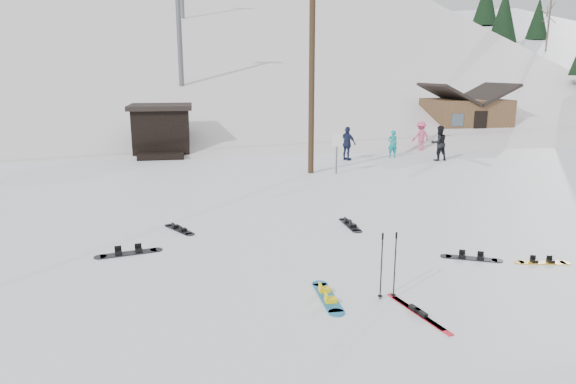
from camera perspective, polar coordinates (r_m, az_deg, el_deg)
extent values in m
plane|color=white|center=(10.18, 8.94, -13.44)|extent=(200.00, 200.00, 0.00)
cube|color=silver|center=(65.75, -7.11, -1.39)|extent=(60.00, 85.24, 65.97)
cube|color=white|center=(73.21, 24.32, -0.17)|extent=(45.66, 93.98, 54.59)
cylinder|color=#3A2819|center=(23.13, 2.66, 13.15)|extent=(0.26, 0.26, 9.00)
cylinder|color=#595B60|center=(23.30, 5.43, 4.22)|extent=(0.07, 0.07, 1.80)
cube|color=white|center=(23.17, 5.49, 5.79)|extent=(0.50, 0.04, 0.60)
cube|color=black|center=(29.81, -13.83, 6.55)|extent=(3.00, 3.00, 2.50)
cube|color=black|center=(29.69, -13.98, 9.18)|extent=(3.40, 3.40, 0.25)
cube|color=black|center=(28.17, -13.92, 3.92)|extent=(2.40, 1.20, 0.30)
cylinder|color=#595B60|center=(38.67, -11.98, 17.02)|extent=(0.36, 0.36, 8.00)
cube|color=brown|center=(37.39, 19.03, 7.67)|extent=(5.00, 4.00, 2.70)
cube|color=black|center=(36.65, 17.35, 10.36)|extent=(2.69, 4.40, 1.43)
cube|color=black|center=(37.96, 21.04, 10.16)|extent=(2.69, 4.40, 1.43)
cube|color=black|center=(35.67, 20.56, 6.90)|extent=(0.90, 0.06, 1.90)
cube|color=#1A71AB|center=(10.80, 4.40, -11.60)|extent=(0.32, 1.40, 0.03)
cylinder|color=#1A71AB|center=(11.41, 3.51, -10.15)|extent=(0.32, 0.32, 0.03)
cylinder|color=#1A71AB|center=(10.19, 5.41, -13.21)|extent=(0.32, 0.32, 0.03)
cube|color=yellow|center=(10.99, 4.08, -10.77)|extent=(0.23, 0.17, 0.09)
cube|color=yellow|center=(10.55, 4.76, -11.86)|extent=(0.23, 0.17, 0.09)
cube|color=#B31220|center=(10.38, 14.54, -13.09)|extent=(0.52, 1.69, 0.02)
cube|color=black|center=(10.36, 14.56, -12.86)|extent=(0.16, 0.32, 0.08)
cube|color=#B31220|center=(10.50, 13.93, -12.73)|extent=(0.52, 1.69, 0.02)
cube|color=black|center=(10.48, 13.95, -12.49)|extent=(0.16, 0.32, 0.08)
cylinder|color=black|center=(10.62, 10.33, -8.25)|extent=(0.03, 0.03, 1.38)
cylinder|color=black|center=(10.86, 10.19, -11.29)|extent=(0.10, 0.10, 0.01)
cylinder|color=black|center=(10.40, 10.48, -4.84)|extent=(0.04, 0.04, 0.13)
cylinder|color=black|center=(10.72, 11.78, -8.11)|extent=(0.03, 0.03, 1.38)
cylinder|color=black|center=(10.96, 11.63, -11.13)|extent=(0.10, 0.10, 0.01)
cylinder|color=black|center=(10.50, 11.96, -4.72)|extent=(0.04, 0.04, 0.13)
cube|color=black|center=(13.80, -17.27, -6.53)|extent=(1.41, 0.60, 0.03)
cylinder|color=black|center=(13.86, -14.43, -6.25)|extent=(0.32, 0.32, 0.03)
cylinder|color=black|center=(13.77, -20.14, -6.80)|extent=(0.32, 0.32, 0.03)
cube|color=black|center=(13.80, -16.26, -6.20)|extent=(0.21, 0.26, 0.09)
cube|color=black|center=(13.76, -18.32, -6.40)|extent=(0.21, 0.26, 0.09)
cube|color=black|center=(15.42, -11.98, -4.12)|extent=(0.86, 1.15, 0.02)
cylinder|color=black|center=(15.92, -13.07, -3.63)|extent=(0.27, 0.27, 0.02)
cylinder|color=black|center=(14.93, -10.82, -4.64)|extent=(0.27, 0.27, 0.02)
cube|color=black|center=(15.58, -12.39, -3.76)|extent=(0.24, 0.23, 0.08)
cube|color=black|center=(15.23, -11.58, -4.12)|extent=(0.24, 0.23, 0.08)
cube|color=black|center=(13.63, 19.69, -6.97)|extent=(1.22, 0.76, 0.02)
cylinder|color=black|center=(13.70, 22.22, -7.08)|extent=(0.28, 0.28, 0.02)
cylinder|color=black|center=(13.59, 17.13, -6.84)|extent=(0.28, 0.28, 0.02)
cube|color=black|center=(13.64, 20.62, -6.80)|extent=(0.22, 0.24, 0.08)
cube|color=black|center=(13.59, 18.78, -6.72)|extent=(0.22, 0.24, 0.08)
cube|color=gold|center=(14.02, 26.38, -7.04)|extent=(1.13, 0.48, 0.02)
cylinder|color=gold|center=(14.26, 28.41, -6.94)|extent=(0.25, 0.25, 0.02)
cylinder|color=gold|center=(13.81, 24.29, -7.13)|extent=(0.25, 0.25, 0.02)
cube|color=black|center=(14.09, 27.14, -6.82)|extent=(0.17, 0.20, 0.07)
cube|color=black|center=(13.93, 25.65, -6.89)|extent=(0.17, 0.20, 0.07)
cube|color=black|center=(15.63, 6.92, -3.68)|extent=(0.34, 1.27, 0.03)
cylinder|color=black|center=(16.20, 6.19, -3.05)|extent=(0.29, 0.29, 0.03)
cylinder|color=black|center=(15.07, 7.71, -4.36)|extent=(0.29, 0.29, 0.03)
cube|color=black|center=(15.82, 6.66, -3.26)|extent=(0.21, 0.16, 0.08)
cube|color=black|center=(15.41, 7.21, -3.73)|extent=(0.21, 0.16, 0.08)
imported|color=#0D8584|center=(28.22, 11.54, 5.26)|extent=(0.54, 0.36, 1.47)
imported|color=black|center=(27.83, 16.42, 5.23)|extent=(0.93, 0.76, 1.81)
imported|color=#D14973|center=(30.94, 14.54, 6.01)|extent=(1.20, 0.83, 1.71)
imported|color=#1A2041|center=(26.95, 6.61, 5.37)|extent=(0.96, 1.08, 1.76)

